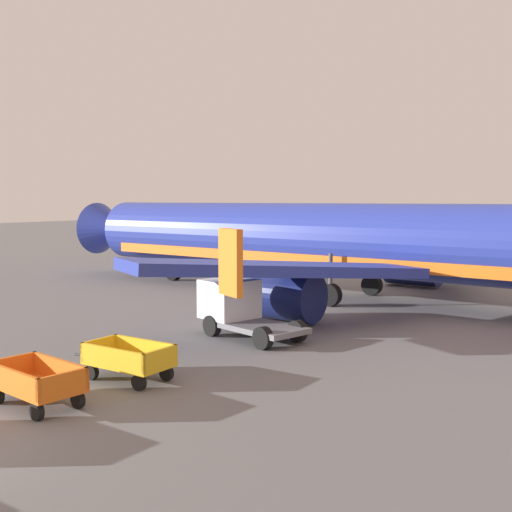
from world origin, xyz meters
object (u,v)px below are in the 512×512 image
object	(u,v)px
airplane	(328,240)
service_truck_beside_carts	(238,306)
baggage_cart_third_in_row	(37,382)
baggage_cart_fourth_in_row	(128,359)

from	to	relation	value
airplane	service_truck_beside_carts	bearing A→B (deg)	-82.76
baggage_cart_third_in_row	baggage_cart_fourth_in_row	xyz separation A→B (m)	(0.30, 2.90, 0.00)
baggage_cart_third_in_row	service_truck_beside_carts	bearing A→B (deg)	93.32
baggage_cart_third_in_row	service_truck_beside_carts	size ratio (longest dim) A/B	0.77
airplane	baggage_cart_fourth_in_row	size ratio (longest dim) A/B	10.60
baggage_cart_fourth_in_row	service_truck_beside_carts	bearing A→B (deg)	97.35
service_truck_beside_carts	baggage_cart_fourth_in_row	bearing A→B (deg)	-82.65
baggage_cart_third_in_row	service_truck_beside_carts	world-z (taller)	service_truck_beside_carts
baggage_cart_fourth_in_row	service_truck_beside_carts	size ratio (longest dim) A/B	0.75
baggage_cart_fourth_in_row	baggage_cart_third_in_row	bearing A→B (deg)	-95.96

